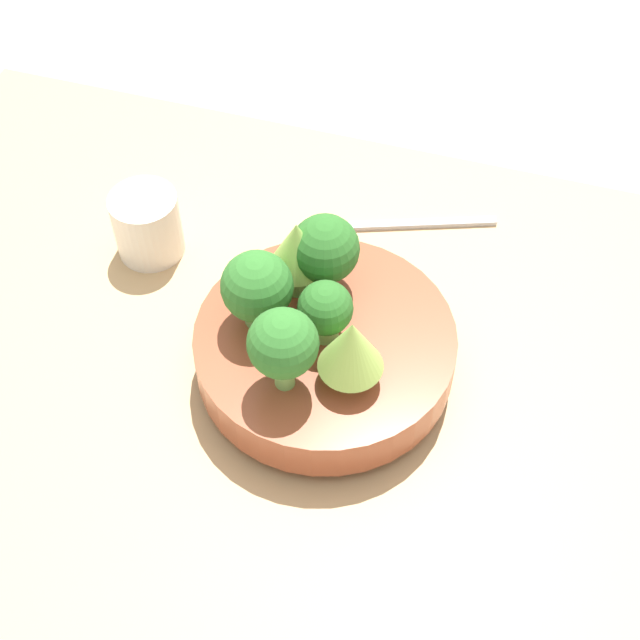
% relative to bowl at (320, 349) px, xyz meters
% --- Properties ---
extents(ground_plane, '(6.00, 6.00, 0.00)m').
position_rel_bowl_xyz_m(ground_plane, '(-0.00, 0.03, -0.08)').
color(ground_plane, '#ADA89E').
extents(table, '(1.08, 0.75, 0.05)m').
position_rel_bowl_xyz_m(table, '(-0.00, 0.03, -0.06)').
color(table, tan).
rests_on(table, ground_plane).
extents(bowl, '(0.25, 0.25, 0.06)m').
position_rel_bowl_xyz_m(bowl, '(0.00, 0.00, 0.00)').
color(bowl, brown).
rests_on(bowl, table).
extents(broccoli_floret_right, '(0.07, 0.07, 0.08)m').
position_rel_bowl_xyz_m(broccoli_floret_right, '(0.06, 0.00, 0.07)').
color(broccoli_floret_right, '#6BA34C').
rests_on(broccoli_floret_right, bowl).
extents(broccoli_floret_front, '(0.07, 0.07, 0.08)m').
position_rel_bowl_xyz_m(broccoli_floret_front, '(0.01, -0.06, 0.07)').
color(broccoli_floret_front, '#6BA34C').
rests_on(broccoli_floret_front, bowl).
extents(romanesco_piece_far, '(0.06, 0.06, 0.08)m').
position_rel_bowl_xyz_m(romanesco_piece_far, '(-0.04, 0.04, 0.07)').
color(romanesco_piece_far, '#609347').
rests_on(romanesco_piece_far, bowl).
extents(broccoli_floret_back, '(0.06, 0.06, 0.09)m').
position_rel_bowl_xyz_m(broccoli_floret_back, '(0.01, 0.06, 0.08)').
color(broccoli_floret_back, '#7AB256').
rests_on(broccoli_floret_back, bowl).
extents(romanesco_piece_near, '(0.05, 0.05, 0.09)m').
position_rel_bowl_xyz_m(romanesco_piece_near, '(0.04, -0.05, 0.08)').
color(romanesco_piece_near, '#6BA34C').
rests_on(romanesco_piece_near, bowl).
extents(broccoli_floret_center, '(0.05, 0.05, 0.06)m').
position_rel_bowl_xyz_m(broccoli_floret_center, '(-0.00, 0.00, 0.06)').
color(broccoli_floret_center, '#7AB256').
rests_on(broccoli_floret_center, bowl).
extents(cup, '(0.07, 0.07, 0.08)m').
position_rel_bowl_xyz_m(cup, '(0.22, -0.10, 0.00)').
color(cup, silver).
rests_on(cup, table).
extents(fork, '(0.16, 0.07, 0.01)m').
position_rel_bowl_xyz_m(fork, '(-0.05, -0.22, -0.03)').
color(fork, '#B2B2B7').
rests_on(fork, table).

